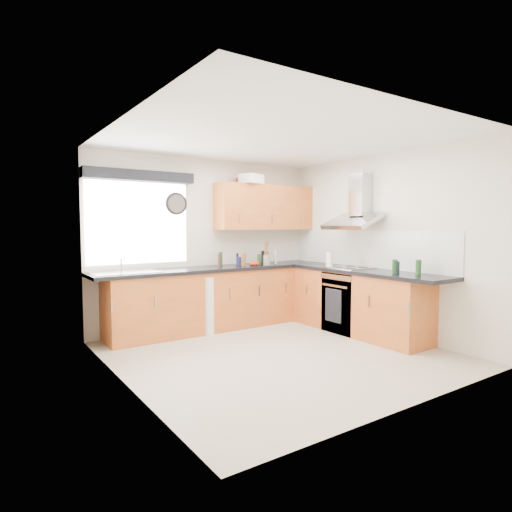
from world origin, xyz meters
TOP-DOWN VIEW (x-y plane):
  - ground_plane at (0.00, 0.00)m, footprint 3.60×3.60m
  - ceiling at (0.00, 0.00)m, footprint 3.60×3.60m
  - wall_back at (0.00, 1.80)m, footprint 3.60×0.02m
  - wall_front at (0.00, -1.80)m, footprint 3.60×0.02m
  - wall_left at (-1.80, 0.00)m, footprint 0.02×3.60m
  - wall_right at (1.80, 0.00)m, footprint 0.02×3.60m
  - window at (-1.05, 1.79)m, footprint 1.40×0.02m
  - window_blind at (-1.05, 1.70)m, footprint 1.50×0.18m
  - splashback at (1.79, 0.30)m, footprint 0.01×3.00m
  - base_cab_back at (-0.10, 1.51)m, footprint 3.00×0.58m
  - base_cab_corner at (1.50, 1.50)m, footprint 0.60×0.60m
  - base_cab_right at (1.51, 0.15)m, footprint 0.58×2.10m
  - worktop_back at (0.00, 1.50)m, footprint 3.60×0.62m
  - worktop_right at (1.50, 0.00)m, footprint 0.62×2.42m
  - sink at (-1.33, 1.50)m, footprint 0.84×0.46m
  - oven at (1.50, 0.30)m, footprint 0.56×0.58m
  - hob_plate at (1.50, 0.30)m, footprint 0.52×0.52m
  - extractor_hood at (1.60, 0.30)m, footprint 0.52×0.78m
  - upper_cabinets at (0.95, 1.62)m, footprint 1.70×0.35m
  - washing_machine at (-0.15, 1.52)m, footprint 0.69×0.68m
  - wall_clock at (-0.50, 1.76)m, footprint 0.32×0.04m
  - casserole at (0.62, 1.52)m, footprint 0.39×0.33m
  - storage_box at (0.61, 1.72)m, footprint 0.26×0.23m
  - utensil_pot at (0.78, 1.35)m, footprint 0.13×0.13m
  - kitchen_roll at (1.35, 0.57)m, footprint 0.11×0.11m
  - tomato_cluster at (0.59, 1.40)m, footprint 0.15×0.15m
  - jar_0 at (0.42, 1.61)m, footprint 0.04×0.04m
  - jar_1 at (0.42, 1.57)m, footprint 0.07×0.07m
  - jar_2 at (0.97, 1.37)m, footprint 0.05×0.05m
  - jar_3 at (0.72, 1.37)m, footprint 0.04×0.04m
  - jar_4 at (0.43, 1.46)m, footprint 0.07×0.07m
  - jar_5 at (0.96, 1.63)m, footprint 0.07×0.07m
  - jar_6 at (0.85, 1.45)m, footprint 0.08×0.08m
  - jar_7 at (0.87, 1.54)m, footprint 0.06×0.06m
  - jar_8 at (0.71, 1.44)m, footprint 0.06×0.06m
  - jar_9 at (0.08, 1.57)m, footprint 0.05×0.05m
  - jar_10 at (0.13, 1.63)m, footprint 0.07×0.07m
  - jar_11 at (0.81, 1.48)m, footprint 0.04×0.04m
  - bottle_0 at (1.44, -0.51)m, footprint 0.07×0.07m
  - bottle_1 at (1.56, -0.42)m, footprint 0.05×0.05m
  - bottle_2 at (1.59, -0.74)m, footprint 0.07×0.07m
  - bottle_3 at (1.48, -0.51)m, footprint 0.07×0.07m

SIDE VIEW (x-z plane):
  - ground_plane at x=0.00m, z-range 0.00..0.00m
  - washing_machine at x=-0.15m, z-range 0.00..0.80m
  - oven at x=1.50m, z-range 0.00..0.85m
  - base_cab_back at x=-0.10m, z-range 0.00..0.86m
  - base_cab_corner at x=1.50m, z-range 0.00..0.86m
  - base_cab_right at x=1.51m, z-range 0.00..0.86m
  - worktop_back at x=0.00m, z-range 0.86..0.91m
  - worktop_right at x=1.50m, z-range 0.86..0.91m
  - hob_plate at x=1.50m, z-range 0.91..0.92m
  - tomato_cluster at x=0.59m, z-range 0.91..0.97m
  - sink at x=-1.33m, z-range 0.90..1.00m
  - jar_7 at x=0.87m, z-range 0.91..1.02m
  - jar_1 at x=0.42m, z-range 0.91..1.04m
  - jar_5 at x=0.96m, z-range 0.91..1.05m
  - bottle_1 at x=1.56m, z-range 0.91..1.06m
  - bottle_3 at x=1.48m, z-range 0.91..1.06m
  - utensil_pot at x=0.78m, z-range 0.91..1.06m
  - jar_8 at x=0.71m, z-range 0.91..1.08m
  - bottle_0 at x=1.44m, z-range 0.91..1.09m
  - jar_0 at x=0.42m, z-range 0.91..1.09m
  - bottle_2 at x=1.59m, z-range 0.91..1.09m
  - jar_4 at x=0.43m, z-range 0.91..1.10m
  - jar_9 at x=0.08m, z-range 0.91..1.10m
  - jar_6 at x=0.85m, z-range 0.91..1.11m
  - jar_10 at x=0.13m, z-range 0.91..1.12m
  - jar_2 at x=0.97m, z-range 0.91..1.12m
  - jar_11 at x=0.81m, z-range 0.91..1.12m
  - kitchen_roll at x=1.35m, z-range 0.91..1.12m
  - jar_3 at x=0.72m, z-range 0.91..1.13m
  - splashback at x=1.79m, z-range 0.91..1.45m
  - wall_back at x=0.00m, z-range 0.00..2.50m
  - wall_front at x=0.00m, z-range 0.00..2.50m
  - wall_left at x=-1.80m, z-range 0.00..2.50m
  - wall_right at x=1.80m, z-range 0.00..2.50m
  - window at x=-1.05m, z-range 1.00..2.10m
  - extractor_hood at x=1.60m, z-range 1.44..2.10m
  - upper_cabinets at x=0.95m, z-range 1.45..2.15m
  - wall_clock at x=-0.50m, z-range 1.66..1.99m
  - window_blind at x=-1.05m, z-range 2.11..2.25m
  - storage_box at x=0.61m, z-range 2.15..2.25m
  - casserole at x=0.62m, z-range 2.15..2.29m
  - ceiling at x=0.00m, z-range 2.49..2.51m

